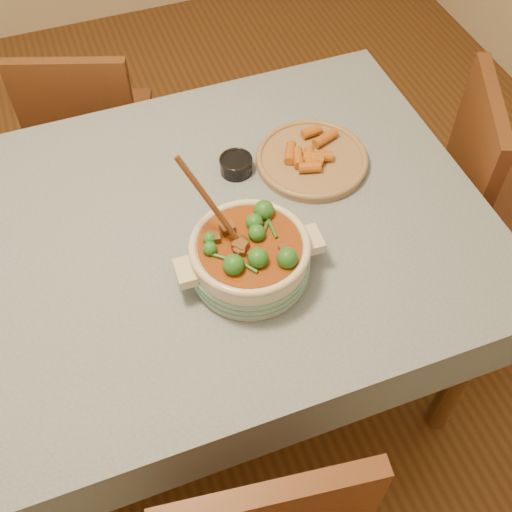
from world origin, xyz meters
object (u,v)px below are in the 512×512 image
(chair_far, at_px, (90,128))
(fried_plate, at_px, (312,158))
(condiment_bowl, at_px, (236,164))
(chair_right, at_px, (494,196))
(stew_casserole, at_px, (250,255))
(dining_table, at_px, (165,262))

(chair_far, bearing_deg, fried_plate, 146.33)
(condiment_bowl, height_order, fried_plate, fried_plate)
(chair_right, bearing_deg, condiment_bowl, 103.23)
(stew_casserole, height_order, chair_far, stew_casserole)
(chair_far, height_order, chair_right, chair_right)
(stew_casserole, xyz_separation_m, chair_right, (0.89, 0.19, -0.32))
(stew_casserole, height_order, chair_right, stew_casserole)
(dining_table, distance_m, condiment_bowl, 0.33)
(chair_right, bearing_deg, dining_table, 114.38)
(condiment_bowl, bearing_deg, chair_far, 116.52)
(dining_table, relative_size, chair_right, 1.89)
(condiment_bowl, xyz_separation_m, chair_right, (0.81, -0.15, -0.28))
(condiment_bowl, bearing_deg, chair_right, -10.44)
(chair_far, xyz_separation_m, chair_right, (1.14, -0.81, 0.04))
(chair_right, bearing_deg, fried_plate, 103.82)
(dining_table, relative_size, chair_far, 2.05)
(stew_casserole, distance_m, fried_plate, 0.41)
(dining_table, distance_m, chair_far, 0.85)
(stew_casserole, relative_size, condiment_bowl, 3.18)
(stew_casserole, bearing_deg, chair_right, 11.80)
(dining_table, bearing_deg, chair_right, 0.70)
(stew_casserole, distance_m, condiment_bowl, 0.35)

